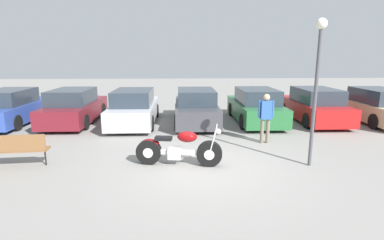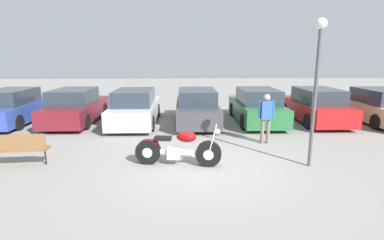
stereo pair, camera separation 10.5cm
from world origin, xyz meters
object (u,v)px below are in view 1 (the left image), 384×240
parked_car_maroon (75,107)px  parked_car_champagne (375,107)px  park_bench (11,147)px  lamp_post (318,69)px  motorcycle (178,149)px  parked_car_blue (12,108)px  parked_car_green (255,107)px  parked_car_silver (134,108)px  parked_car_dark_grey (196,108)px  parked_car_red (314,106)px  person_standing (266,114)px

parked_car_maroon → parked_car_champagne: size_ratio=1.00×
park_bench → lamp_post: size_ratio=0.47×
park_bench → lamp_post: 7.97m
motorcycle → park_bench: 4.26m
parked_car_blue → parked_car_green: (10.33, -0.14, 0.00)m
parked_car_silver → lamp_post: bearing=-43.9°
motorcycle → parked_car_dark_grey: 5.03m
parked_car_silver → parked_car_green: same height
parked_car_silver → parked_car_red: same height
parked_car_maroon → parked_car_silver: same height
parked_car_blue → parked_car_champagne: 15.50m
parked_car_silver → parked_car_dark_grey: (2.58, 0.06, 0.00)m
parked_car_dark_grey → parked_car_champagne: size_ratio=1.00×
parked_car_silver → parked_car_champagne: (10.33, -0.03, 0.00)m
parked_car_dark_grey → parked_car_champagne: 7.75m
parked_car_dark_grey → person_standing: 3.73m
parked_car_red → parked_car_champagne: same height
parked_car_green → parked_car_red: size_ratio=1.00×
lamp_post → motorcycle: bearing=176.8°
parked_car_red → parked_car_dark_grey: bearing=-178.2°
lamp_post → parked_car_green: bearing=91.5°
parked_car_maroon → parked_car_silver: 2.60m
parked_car_maroon → parked_car_dark_grey: bearing=-3.0°
parked_car_silver → parked_car_green: (5.17, 0.17, 0.00)m
parked_car_blue → person_standing: size_ratio=2.68×
parked_car_dark_grey → park_bench: bearing=-135.0°
parked_car_dark_grey → park_bench: parked_car_dark_grey is taller
parked_car_green → parked_car_red: bearing=1.3°
parked_car_red → park_bench: parked_car_red is taller
parked_car_red → park_bench: bearing=-153.1°
parked_car_champagne → parked_car_dark_grey: bearing=179.3°
parked_car_dark_grey → parked_car_green: same height
parked_car_green → person_standing: bearing=-98.5°
motorcycle → person_standing: bearing=33.7°
motorcycle → person_standing: (2.85, 1.90, 0.53)m
person_standing → motorcycle: bearing=-146.3°
motorcycle → parked_car_maroon: bearing=130.1°
motorcycle → lamp_post: bearing=-3.2°
parked_car_dark_grey → park_bench: size_ratio=2.48×
parked_car_maroon → lamp_post: (7.88, -5.43, 1.85)m
person_standing → lamp_post: bearing=-73.7°
motorcycle → parked_car_red: parked_car_red is taller
parked_car_dark_grey → parked_car_champagne: same height
parked_car_blue → parked_car_red: bearing=-0.4°
parked_car_silver → parked_car_red: size_ratio=1.00×
parked_car_dark_grey → parked_car_green: 2.59m
parked_car_red → parked_car_champagne: bearing=-5.6°
motorcycle → parked_car_dark_grey: size_ratio=0.52×
parked_car_red → person_standing: bearing=-133.4°
parked_car_champagne → person_standing: (-5.64, -2.98, 0.29)m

